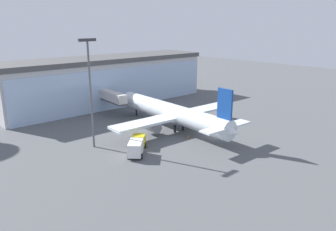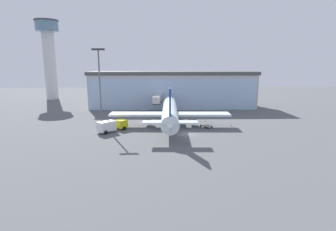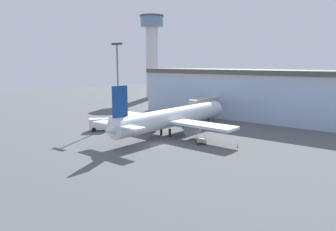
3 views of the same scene
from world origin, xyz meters
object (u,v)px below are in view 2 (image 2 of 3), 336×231
at_px(airplane, 170,112).
at_px(baggage_cart, 206,126).
at_px(jet_bridge, 158,99).
at_px(safety_cone_nose, 164,130).
at_px(catering_truck, 111,125).
at_px(safety_cone_wingtip, 231,125).
at_px(control_tower, 49,52).
at_px(apron_light_mast, 100,80).

xyz_separation_m(airplane, baggage_cart, (8.79, -3.05, -2.94)).
bearing_deg(jet_bridge, safety_cone_nose, -171.95).
height_order(catering_truck, safety_cone_nose, catering_truck).
relative_size(airplane, safety_cone_nose, 65.03).
xyz_separation_m(safety_cone_nose, safety_cone_wingtip, (17.20, 4.48, 0.00)).
relative_size(control_tower, safety_cone_nose, 61.12).
relative_size(jet_bridge, catering_truck, 2.01).
height_order(catering_truck, safety_cone_wingtip, catering_truck).
xyz_separation_m(jet_bridge, airplane, (2.54, -19.71, -0.84)).
height_order(control_tower, airplane, control_tower).
bearing_deg(apron_light_mast, safety_cone_wingtip, -7.14).
relative_size(catering_truck, safety_cone_wingtip, 12.30).
relative_size(safety_cone_nose, safety_cone_wingtip, 1.00).
relative_size(control_tower, airplane, 0.94).
distance_m(apron_light_mast, airplane, 19.45).
xyz_separation_m(apron_light_mast, baggage_cart, (26.40, -5.42, -10.86)).
xyz_separation_m(baggage_cart, safety_cone_wingtip, (6.64, 1.29, -0.23)).
xyz_separation_m(airplane, safety_cone_wingtip, (15.43, -1.76, -3.17)).
distance_m(baggage_cart, safety_cone_nose, 11.04).
xyz_separation_m(control_tower, apron_light_mast, (30.92, -51.28, -9.20)).
relative_size(control_tower, baggage_cart, 10.54).
bearing_deg(catering_truck, jet_bridge, 21.47).
xyz_separation_m(baggage_cart, safety_cone_nose, (-10.57, -3.19, -0.23)).
height_order(airplane, catering_truck, airplane).
bearing_deg(safety_cone_wingtip, apron_light_mast, 172.86).
xyz_separation_m(jet_bridge, safety_cone_nose, (0.76, -25.95, -4.01)).
relative_size(airplane, catering_truck, 5.29).
relative_size(airplane, baggage_cart, 11.21).
bearing_deg(safety_cone_nose, control_tower, 127.97).
distance_m(jet_bridge, airplane, 19.89).
distance_m(control_tower, catering_truck, 71.11).
height_order(airplane, safety_cone_wingtip, airplane).
distance_m(catering_truck, safety_cone_wingtip, 29.60).
xyz_separation_m(apron_light_mast, safety_cone_wingtip, (33.04, -4.14, -11.09)).
distance_m(safety_cone_nose, safety_cone_wingtip, 17.78).
distance_m(apron_light_mast, baggage_cart, 29.06).
relative_size(apron_light_mast, safety_cone_wingtip, 34.93).
height_order(jet_bridge, catering_truck, jet_bridge).
bearing_deg(safety_cone_nose, airplane, 74.14).
bearing_deg(catering_truck, safety_cone_wingtip, -37.02).
bearing_deg(apron_light_mast, catering_truck, -64.77).
bearing_deg(jet_bridge, safety_cone_wingtip, -133.71).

